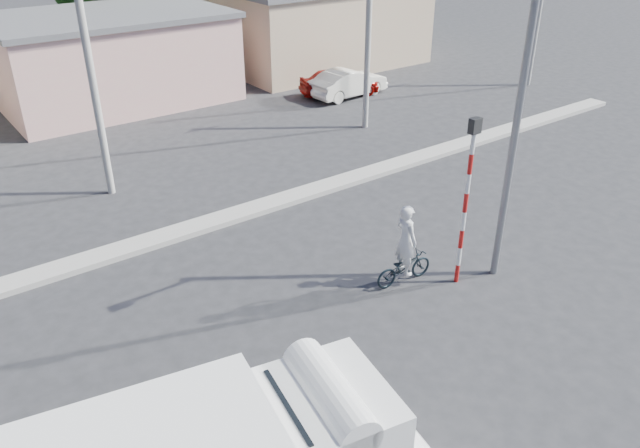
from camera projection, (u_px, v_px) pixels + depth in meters
ground_plane at (405, 362)px, 13.26m from camera, size 120.00×120.00×0.00m
median at (223, 219)px, 18.89m from camera, size 40.00×0.80×0.16m
bicycle at (404, 267)px, 15.78m from camera, size 1.69×0.72×0.87m
cyclist at (405, 250)px, 15.55m from camera, size 0.51×0.72×1.88m
car_cream at (348, 83)px, 30.13m from camera, size 4.16×1.70×1.34m
car_red at (339, 82)px, 30.35m from camera, size 4.17×2.60×1.32m
traffic_pole at (467, 190)px, 14.78m from camera, size 0.28×0.18×4.36m
streetlight at (518, 88)px, 13.95m from camera, size 2.34×0.22×9.00m
building_row at (93, 58)px, 28.43m from camera, size 37.80×7.30×4.44m
utility_poles at (242, 48)px, 21.56m from camera, size 35.40×0.24×8.00m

